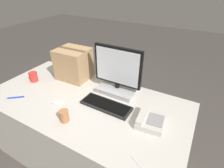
{
  "coord_description": "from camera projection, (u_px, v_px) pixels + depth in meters",
  "views": [
    {
      "loc": [
        0.82,
        -0.95,
        1.67
      ],
      "look_at": [
        0.2,
        0.15,
        0.89
      ],
      "focal_mm": 28.0,
      "sensor_mm": 36.0,
      "label": 1
    }
  ],
  "objects": [
    {
      "name": "ground_plane",
      "position": [
        90.0,
        153.0,
        1.93
      ],
      "size": [
        12.0,
        12.0,
        0.0
      ],
      "primitive_type": "plane",
      "color": "#47423D"
    },
    {
      "name": "office_desk",
      "position": [
        87.0,
        130.0,
        1.73
      ],
      "size": [
        1.8,
        0.9,
        0.74
      ],
      "color": "beige",
      "rests_on": "ground_plane"
    },
    {
      "name": "monitor",
      "position": [
        117.0,
        76.0,
        1.58
      ],
      "size": [
        0.45,
        0.24,
        0.44
      ],
      "color": "#B7B7B7",
      "rests_on": "office_desk"
    },
    {
      "name": "keyboard",
      "position": [
        106.0,
        105.0,
        1.46
      ],
      "size": [
        0.44,
        0.17,
        0.03
      ],
      "rotation": [
        0.0,
        0.0,
        -0.02
      ],
      "color": "black",
      "rests_on": "office_desk"
    },
    {
      "name": "desk_phone",
      "position": [
        150.0,
        120.0,
        1.29
      ],
      "size": [
        0.21,
        0.23,
        0.07
      ],
      "rotation": [
        0.0,
        0.0,
        0.1
      ],
      "color": "beige",
      "rests_on": "office_desk"
    },
    {
      "name": "paper_cup_left",
      "position": [
        34.0,
        77.0,
        1.79
      ],
      "size": [
        0.08,
        0.08,
        0.1
      ],
      "color": "red",
      "rests_on": "office_desk"
    },
    {
      "name": "paper_cup_right",
      "position": [
        64.0,
        116.0,
        1.3
      ],
      "size": [
        0.07,
        0.07,
        0.1
      ],
      "color": "#BC7547",
      "rests_on": "office_desk"
    },
    {
      "name": "cardboard_box",
      "position": [
        74.0,
        64.0,
        1.8
      ],
      "size": [
        0.33,
        0.29,
        0.32
      ],
      "rotation": [
        0.0,
        0.0,
        0.04
      ],
      "color": "tan",
      "rests_on": "office_desk"
    },
    {
      "name": "pen_marker",
      "position": [
        16.0,
        97.0,
        1.57
      ],
      "size": [
        0.12,
        0.1,
        0.01
      ],
      "rotation": [
        0.0,
        0.0,
        0.69
      ],
      "color": "#1933B2",
      "rests_on": "office_desk"
    },
    {
      "name": "sticky_note_pad",
      "position": [
        58.0,
        102.0,
        1.51
      ],
      "size": [
        0.08,
        0.08,
        0.01
      ],
      "color": "silver",
      "rests_on": "office_desk"
    }
  ]
}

